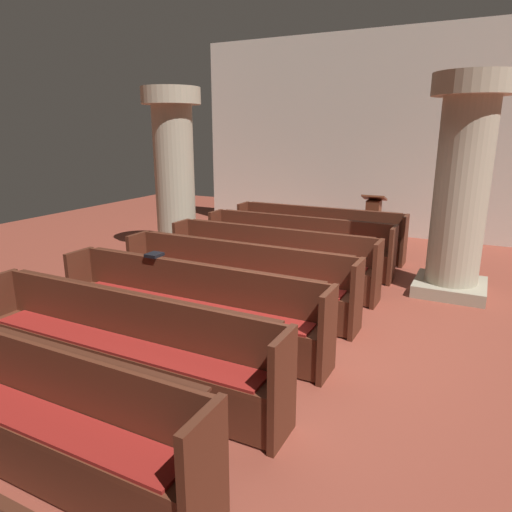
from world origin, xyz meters
The scene contains 13 objects.
ground_plane centered at (0.00, 0.00, 0.00)m, with size 19.20×19.20×0.00m, color brown.
back_wall centered at (0.00, 6.08, 2.25)m, with size 10.00×0.16×4.50m, color silver.
pew_row_0 centered at (-1.16, 3.63, 0.49)m, with size 3.34×0.46×0.92m.
pew_row_1 centered at (-1.16, 2.53, 0.49)m, with size 3.34×0.46×0.92m.
pew_row_2 centered at (-1.16, 1.44, 0.49)m, with size 3.34×0.47×0.92m.
pew_row_3 centered at (-1.16, 0.34, 0.49)m, with size 3.34×0.46×0.92m.
pew_row_4 centered at (-1.16, -0.76, 0.49)m, with size 3.34×0.46×0.92m.
pew_row_5 centered at (-1.16, -1.85, 0.49)m, with size 3.34×0.47×0.92m.
pew_row_6 centered at (-1.16, -2.95, 0.49)m, with size 3.34×0.46×0.92m.
pillar_aisle_side centered at (1.38, 2.43, 1.64)m, with size 1.08×1.08×3.13m.
pillar_far_side centered at (-3.64, 2.42, 1.64)m, with size 1.08×1.08×3.13m.
lectern centered at (-0.38, 4.93, 0.45)m, with size 0.48×0.45×1.08m.
hymn_book centered at (-1.77, -0.56, 0.94)m, with size 0.17×0.19×0.04m, color black.
Camera 1 is at (1.71, -4.75, 2.38)m, focal length 32.14 mm.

